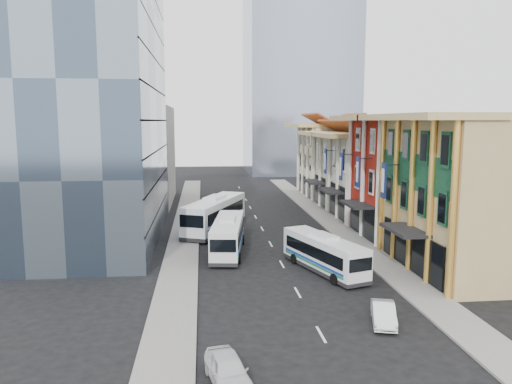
{
  "coord_description": "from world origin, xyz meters",
  "views": [
    {
      "loc": [
        -6.52,
        -32.18,
        11.96
      ],
      "look_at": [
        -0.93,
        19.75,
        4.49
      ],
      "focal_mm": 35.0,
      "sensor_mm": 36.0,
      "label": 1
    }
  ],
  "objects": [
    {
      "name": "bus_left_near",
      "position": [
        -4.32,
        12.12,
        1.68
      ],
      "size": [
        3.79,
        10.73,
        3.37
      ],
      "primitive_type": null,
      "rotation": [
        0.0,
        0.0,
        -0.13
      ],
      "color": "silver",
      "rests_on": "ground"
    },
    {
      "name": "bus_right",
      "position": [
        2.99,
        5.61,
        1.55
      ],
      "size": [
        5.24,
        9.86,
        3.09
      ],
      "primitive_type": null,
      "rotation": [
        0.0,
        0.0,
        0.33
      ],
      "color": "white",
      "rests_on": "ground"
    },
    {
      "name": "office_block_far",
      "position": [
        -16.0,
        42.0,
        7.0
      ],
      "size": [
        10.0,
        18.0,
        14.0
      ],
      "primitive_type": "cube",
      "color": "gray",
      "rests_on": "ground"
    },
    {
      "name": "sidewalk_right",
      "position": [
        8.5,
        22.0,
        0.07
      ],
      "size": [
        3.0,
        90.0,
        0.15
      ],
      "primitive_type": "cube",
      "color": "slate",
      "rests_on": "ground"
    },
    {
      "name": "office_tower",
      "position": [
        -17.0,
        19.0,
        15.0
      ],
      "size": [
        12.0,
        26.0,
        30.0
      ],
      "primitive_type": "cube",
      "color": "#3C4C5F",
      "rests_on": "ground"
    },
    {
      "name": "bus_left_far",
      "position": [
        -5.26,
        21.12,
        1.97
      ],
      "size": [
        7.47,
        12.46,
        3.95
      ],
      "primitive_type": null,
      "rotation": [
        0.0,
        0.0,
        -0.4
      ],
      "color": "white",
      "rests_on": "ground"
    },
    {
      "name": "sidewalk_left",
      "position": [
        -8.5,
        22.0,
        0.07
      ],
      "size": [
        3.0,
        90.0,
        0.15
      ],
      "primitive_type": "cube",
      "color": "slate",
      "rests_on": "ground"
    },
    {
      "name": "shophouse_cream_near",
      "position": [
        14.0,
        26.5,
        5.0
      ],
      "size": [
        8.0,
        9.0,
        10.0
      ],
      "primitive_type": "cube",
      "color": "#EBE7CD",
      "rests_on": "ground"
    },
    {
      "name": "shophouse_cream_far",
      "position": [
        14.0,
        46.0,
        5.5
      ],
      "size": [
        8.0,
        12.0,
        11.0
      ],
      "primitive_type": "cube",
      "color": "#EBE7CD",
      "rests_on": "ground"
    },
    {
      "name": "shophouse_tan",
      "position": [
        14.0,
        5.0,
        6.0
      ],
      "size": [
        8.0,
        14.0,
        12.0
      ],
      "primitive_type": "cube",
      "color": "tan",
      "rests_on": "ground"
    },
    {
      "name": "shophouse_red",
      "position": [
        14.0,
        17.0,
        6.0
      ],
      "size": [
        8.0,
        10.0,
        12.0
      ],
      "primitive_type": "cube",
      "color": "#AC2113",
      "rests_on": "ground"
    },
    {
      "name": "shophouse_cream_mid",
      "position": [
        14.0,
        35.5,
        5.0
      ],
      "size": [
        8.0,
        9.0,
        10.0
      ],
      "primitive_type": "cube",
      "color": "#EBE7CD",
      "rests_on": "ground"
    },
    {
      "name": "sedan_right",
      "position": [
        4.04,
        -4.88,
        0.61
      ],
      "size": [
        2.23,
        3.93,
        1.23
      ],
      "primitive_type": "imported",
      "rotation": [
        0.0,
        0.0,
        -0.27
      ],
      "color": "silver",
      "rests_on": "ground"
    },
    {
      "name": "sedan_left",
      "position": [
        -5.5,
        -10.88,
        0.7
      ],
      "size": [
        2.43,
        4.37,
        1.4
      ],
      "primitive_type": "imported",
      "rotation": [
        0.0,
        0.0,
        0.2
      ],
      "color": "silver",
      "rests_on": "ground"
    },
    {
      "name": "ground",
      "position": [
        0.0,
        0.0,
        0.0
      ],
      "size": [
        200.0,
        200.0,
        0.0
      ],
      "primitive_type": "plane",
      "color": "black",
      "rests_on": "ground"
    }
  ]
}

